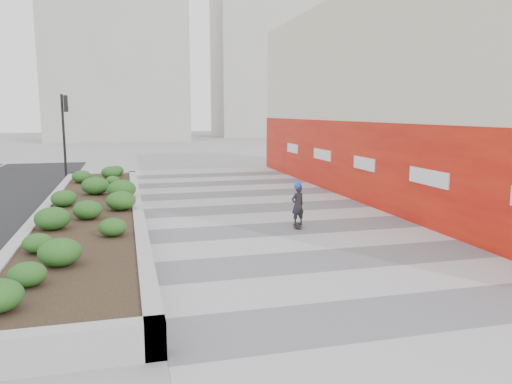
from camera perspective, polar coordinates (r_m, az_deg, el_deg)
ground at (r=10.12m, az=12.49°, el=-10.46°), size 160.00×160.00×0.00m
walkway at (r=12.73m, az=6.31°, el=-6.18°), size 8.00×36.00×0.01m
building at (r=20.84m, az=18.83°, el=10.37°), size 6.04×24.08×8.00m
planter at (r=15.76m, az=-18.31°, el=-2.07°), size 3.00×18.00×0.90m
traffic_signal_near at (r=26.10m, az=-21.02°, el=7.23°), size 0.33×0.28×4.20m
distant_bldg_north_l at (r=63.79m, az=-15.68°, el=14.79°), size 16.00×12.00×20.00m
distant_bldg_north_r at (r=71.68m, az=1.17°, el=16.07°), size 14.00×10.00×24.00m
manhole_cover at (r=12.91m, az=8.39°, el=-6.01°), size 0.44×0.44×0.01m
skateboarder at (r=14.59m, az=4.79°, el=-1.44°), size 0.50×0.75×1.34m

